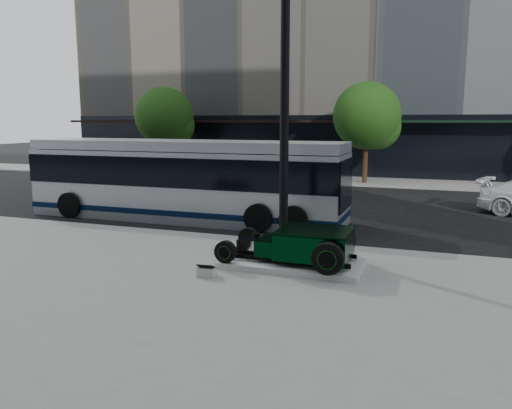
% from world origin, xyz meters
% --- Properties ---
extents(ground, '(120.00, 120.00, 0.00)m').
position_xyz_m(ground, '(0.00, 0.00, 0.00)').
color(ground, black).
rests_on(ground, ground).
extents(sidewalk_near, '(70.00, 17.00, 0.12)m').
position_xyz_m(sidewalk_near, '(0.00, -10.50, 0.06)').
color(sidewalk_near, gray).
rests_on(sidewalk_near, ground).
extents(sidewalk_far, '(70.00, 4.00, 0.12)m').
position_xyz_m(sidewalk_far, '(0.00, 14.00, 0.06)').
color(sidewalk_far, gray).
rests_on(sidewalk_far, ground).
extents(street_trees, '(29.80, 3.80, 5.70)m').
position_xyz_m(street_trees, '(1.15, 13.07, 3.77)').
color(street_trees, black).
rests_on(street_trees, sidewalk_far).
extents(display_plinth, '(3.40, 1.80, 0.15)m').
position_xyz_m(display_plinth, '(1.58, -4.53, 0.20)').
color(display_plinth, silver).
rests_on(display_plinth, sidewalk_near).
extents(hot_rod, '(3.22, 2.00, 0.81)m').
position_xyz_m(hot_rod, '(1.91, -4.53, 0.70)').
color(hot_rod, black).
rests_on(hot_rod, display_plinth).
extents(info_plaque, '(0.42, 0.33, 0.31)m').
position_xyz_m(info_plaque, '(-0.04, -6.01, 0.24)').
color(info_plaque, silver).
rests_on(info_plaque, sidewalk_near).
extents(lamppost, '(0.45, 0.45, 8.27)m').
position_xyz_m(lamppost, '(0.77, -2.61, 3.94)').
color(lamppost, black).
rests_on(lamppost, sidewalk_near).
extents(transit_bus, '(12.12, 2.88, 2.92)m').
position_xyz_m(transit_bus, '(-4.01, 0.51, 1.49)').
color(transit_bus, silver).
rests_on(transit_bus, ground).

